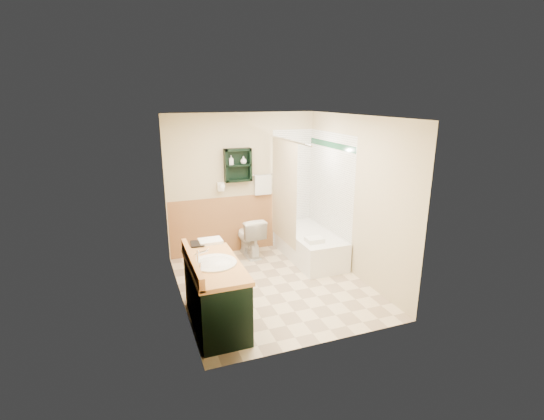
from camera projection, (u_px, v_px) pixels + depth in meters
The scene contains 25 objects.
floor at pixel (273, 285), 5.73m from camera, with size 3.00×3.00×0.00m, color beige.
back_wall at pixel (242, 184), 6.77m from camera, with size 2.60×0.04×2.40m, color beige.
left_wall at pixel (175, 216), 4.96m from camera, with size 0.04×3.00×2.40m, color beige.
right_wall at pixel (356, 198), 5.84m from camera, with size 0.04×3.00×2.40m, color beige.
ceiling at pixel (273, 115), 5.06m from camera, with size 2.60×3.00×0.04m, color white.
wainscot_left at pixel (182, 266), 5.16m from camera, with size 2.98×2.98×1.00m, color #B17647, non-canonical shape.
wainscot_back at pixel (244, 223), 6.93m from camera, with size 2.58×2.58×1.00m, color #B17647, non-canonical shape.
mirror_frame at pixel (185, 203), 4.39m from camera, with size 1.30×1.30×1.00m, color #9B5733, non-canonical shape.
mirror_glass at pixel (185, 203), 4.40m from camera, with size 1.20×1.20×0.90m, color white, non-canonical shape.
tile_right at pixel (329, 196), 6.55m from camera, with size 1.50×1.50×2.10m, color white, non-canonical shape.
tile_back at pixel (298, 188), 7.11m from camera, with size 0.95×0.95×2.10m, color white, non-canonical shape.
tile_accent at pixel (331, 145), 6.31m from camera, with size 1.50×1.50×0.10m, color #134328, non-canonical shape.
wall_shelf at pixel (238, 165), 6.53m from camera, with size 0.45×0.15×0.55m, color black.
hair_dryer at pixel (221, 187), 6.55m from camera, with size 0.10×0.24×0.18m, color white, non-canonical shape.
towel_bar at pixel (263, 175), 6.78m from camera, with size 0.40×0.06×0.40m, color white, non-canonical shape.
curtain_rod at pixel (288, 140), 6.03m from camera, with size 0.03×0.03×1.60m, color silver.
shower_curtain at pixel (284, 192), 6.42m from camera, with size 1.05×1.05×1.70m, color beige, non-canonical shape.
vanity at pixel (216, 294), 4.65m from camera, with size 0.59×1.24×0.79m, color black.
bathtub at pixel (310, 245), 6.63m from camera, with size 0.70×1.50×0.47m, color white.
toilet at pixel (250, 237), 6.73m from camera, with size 0.39×0.69×0.68m, color white.
counter_towel at pixel (210, 241), 5.19m from camera, with size 0.30×0.24×0.04m, color white.
vanity_book at pixel (190, 237), 5.07m from camera, with size 0.17×0.02×0.24m, color black.
tub_towel at pixel (315, 240), 6.12m from camera, with size 0.26×0.22×0.07m, color white.
soap_bottle_a at pixel (231, 163), 6.48m from camera, with size 0.07×0.15×0.07m, color white.
soap_bottle_b at pixel (243, 161), 6.54m from camera, with size 0.10×0.13×0.10m, color white.
Camera 1 is at (-1.84, -4.87, 2.65)m, focal length 26.00 mm.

